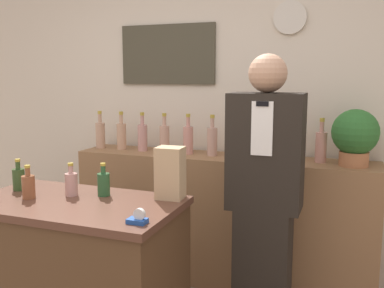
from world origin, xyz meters
TOP-DOWN VIEW (x-y plane):
  - back_wall at (-0.00, 2.00)m, footprint 5.20×0.09m
  - back_shelf at (0.17, 1.74)m, footprint 2.30×0.41m
  - display_counter at (-0.30, 0.53)m, footprint 1.15×0.64m
  - shopkeeper at (0.62, 1.17)m, footprint 0.44×0.27m
  - potted_plant at (1.12, 1.71)m, footprint 0.31×0.31m
  - paper_bag at (0.17, 0.76)m, footprint 0.15×0.13m
  - tape_dispenser at (0.19, 0.33)m, footprint 0.09×0.06m
  - counter_bottle_0 at (-0.75, 0.60)m, footprint 0.07×0.07m
  - counter_bottle_1 at (-0.57, 0.48)m, footprint 0.07×0.07m
  - counter_bottle_2 at (-0.38, 0.62)m, footprint 0.07×0.07m
  - counter_bottle_3 at (-0.21, 0.68)m, footprint 0.07×0.07m
  - shelf_bottle_0 at (-0.90, 1.74)m, footprint 0.08×0.08m
  - shelf_bottle_1 at (-0.70, 1.75)m, footprint 0.08×0.08m
  - shelf_bottle_2 at (-0.50, 1.74)m, footprint 0.08×0.08m
  - shelf_bottle_3 at (-0.30, 1.73)m, footprint 0.08×0.08m
  - shelf_bottle_4 at (-0.10, 1.74)m, footprint 0.08×0.08m
  - shelf_bottle_5 at (0.10, 1.73)m, footprint 0.08×0.08m
  - shelf_bottle_6 at (0.30, 1.74)m, footprint 0.08×0.08m
  - shelf_bottle_7 at (0.50, 1.75)m, footprint 0.08×0.08m
  - shelf_bottle_8 at (0.70, 1.73)m, footprint 0.08×0.08m
  - shelf_bottle_9 at (0.90, 1.75)m, footprint 0.08×0.08m

SIDE VIEW (x-z plane):
  - display_counter at x=-0.30m, z-range 0.00..0.93m
  - back_shelf at x=0.17m, z-range 0.00..1.00m
  - shopkeeper at x=0.62m, z-range 0.00..1.73m
  - tape_dispenser at x=0.19m, z-range 0.92..0.99m
  - counter_bottle_0 at x=-0.75m, z-range 0.91..1.10m
  - counter_bottle_1 at x=-0.57m, z-range 0.91..1.10m
  - counter_bottle_2 at x=-0.38m, z-range 0.91..1.10m
  - counter_bottle_3 at x=-0.21m, z-range 0.91..1.10m
  - paper_bag at x=0.17m, z-range 0.93..1.22m
  - shelf_bottle_0 at x=-0.90m, z-range 0.96..1.28m
  - shelf_bottle_1 at x=-0.70m, z-range 0.96..1.28m
  - shelf_bottle_2 at x=-0.50m, z-range 0.96..1.28m
  - shelf_bottle_3 at x=-0.30m, z-range 0.96..1.28m
  - shelf_bottle_4 at x=-0.10m, z-range 0.96..1.28m
  - shelf_bottle_5 at x=0.10m, z-range 0.96..1.28m
  - shelf_bottle_6 at x=0.30m, z-range 0.96..1.28m
  - shelf_bottle_7 at x=0.50m, z-range 0.96..1.28m
  - shelf_bottle_8 at x=0.70m, z-range 0.96..1.28m
  - shelf_bottle_9 at x=0.90m, z-range 0.96..1.28m
  - potted_plant at x=1.12m, z-range 1.02..1.41m
  - back_wall at x=0.00m, z-range 0.01..2.71m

